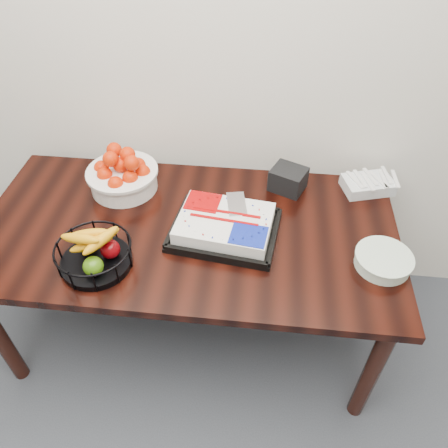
# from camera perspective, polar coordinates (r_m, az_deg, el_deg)

# --- Properties ---
(table) EXTENTS (1.80, 0.90, 0.75)m
(table) POSITION_cam_1_polar(r_m,az_deg,el_deg) (1.94, -4.67, -2.27)
(table) COLOR black
(table) RESTS_ON ground
(cake_tray) EXTENTS (0.48, 0.40, 0.09)m
(cake_tray) POSITION_cam_1_polar(r_m,az_deg,el_deg) (1.83, 0.11, -0.23)
(cake_tray) COLOR black
(cake_tray) RESTS_ON table
(tangerine_bowl) EXTENTS (0.33, 0.33, 0.21)m
(tangerine_bowl) POSITION_cam_1_polar(r_m,az_deg,el_deg) (2.08, -13.16, 6.60)
(tangerine_bowl) COLOR white
(tangerine_bowl) RESTS_ON table
(fruit_basket) EXTENTS (0.30, 0.30, 0.16)m
(fruit_basket) POSITION_cam_1_polar(r_m,az_deg,el_deg) (1.76, -16.61, -3.67)
(fruit_basket) COLOR black
(fruit_basket) RESTS_ON table
(plate_stack) EXTENTS (0.22, 0.22, 0.05)m
(plate_stack) POSITION_cam_1_polar(r_m,az_deg,el_deg) (1.82, 20.07, -4.51)
(plate_stack) COLOR white
(plate_stack) RESTS_ON table
(fork_bag) EXTENTS (0.26, 0.20, 0.06)m
(fork_bag) POSITION_cam_1_polar(r_m,az_deg,el_deg) (2.16, 18.26, 4.96)
(fork_bag) COLOR silver
(fork_bag) RESTS_ON table
(napkin_box) EXTENTS (0.19, 0.18, 0.11)m
(napkin_box) POSITION_cam_1_polar(r_m,az_deg,el_deg) (2.07, 8.38, 5.81)
(napkin_box) COLOR black
(napkin_box) RESTS_ON table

